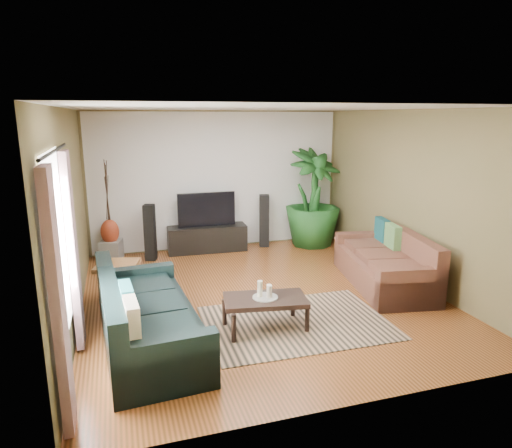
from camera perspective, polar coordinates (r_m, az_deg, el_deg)
name	(u,v)px	position (r m, az deg, el deg)	size (l,w,h in m)	color
floor	(260,296)	(6.84, 0.50, -8.96)	(5.50, 5.50, 0.00)	#974E27
ceiling	(260,108)	(6.32, 0.55, 14.29)	(5.50, 5.50, 0.00)	white
wall_back	(218,181)	(9.07, -4.79, 5.43)	(5.00, 5.00, 0.00)	brown
wall_front	(358,267)	(4.00, 12.64, -5.22)	(5.00, 5.00, 0.00)	brown
wall_left	(71,218)	(6.18, -22.15, 0.70)	(5.50, 5.50, 0.00)	brown
wall_right	(412,197)	(7.58, 18.87, 3.17)	(5.50, 5.50, 0.00)	brown
backwall_panel	(218,181)	(9.06, -4.77, 5.42)	(4.90, 4.90, 0.00)	white
window_pane	(58,249)	(4.62, -23.48, -2.86)	(1.80, 1.80, 0.00)	white
curtain_near	(58,304)	(3.98, -23.51, -9.20)	(0.08, 0.35, 2.20)	gray
curtain_far	(73,252)	(5.40, -21.92, -3.22)	(0.08, 0.35, 2.20)	gray
curtain_rod	(54,151)	(4.46, -23.92, 8.36)	(0.03, 0.03, 1.90)	black
sofa_left	(148,310)	(5.47, -13.30, -10.43)	(2.34, 1.00, 0.85)	black
sofa_right	(384,259)	(7.41, 15.67, -4.19)	(2.12, 0.96, 0.85)	brown
area_rug	(297,322)	(6.03, 5.10, -12.16)	(2.32, 1.64, 0.01)	tan
coffee_table	(265,313)	(5.78, 1.15, -11.09)	(1.01, 0.55, 0.41)	black
candle_tray	(265,297)	(5.69, 1.16, -9.14)	(0.31, 0.31, 0.01)	#9B9B96
candle_tall	(260,289)	(5.66, 0.49, -8.08)	(0.06, 0.06, 0.20)	white
candle_mid	(269,292)	(5.64, 1.69, -8.44)	(0.06, 0.06, 0.16)	silver
candle_short	(269,289)	(5.74, 1.65, -8.18)	(0.06, 0.06, 0.13)	white
tv_stand	(207,238)	(8.99, -6.12, -1.81)	(1.52, 0.46, 0.51)	black
television	(206,209)	(8.86, -6.21, 1.84)	(1.12, 0.06, 0.66)	black
speaker_left	(150,233)	(8.56, -13.11, -1.05)	(0.19, 0.21, 1.04)	black
speaker_right	(264,221)	(9.21, 1.03, 0.41)	(0.19, 0.21, 1.06)	black
potted_plant	(313,198)	(9.28, 7.11, 3.27)	(1.10, 1.10, 1.97)	#194C1B
plant_pot	(312,238)	(9.47, 6.96, -1.75)	(0.36, 0.36, 0.28)	black
pedestal	(111,250)	(8.86, -17.64, -3.09)	(0.36, 0.36, 0.36)	gray
vase	(110,232)	(8.77, -17.79, -0.93)	(0.33, 0.33, 0.46)	#9A351C
side_table	(119,283)	(6.80, -16.81, -7.07)	(0.55, 0.55, 0.58)	#915F2F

